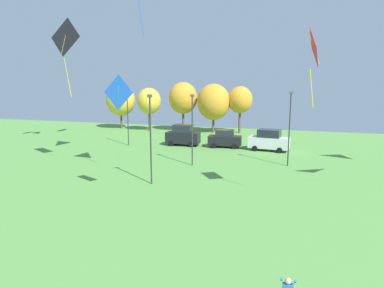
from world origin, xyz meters
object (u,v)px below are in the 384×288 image
(kite_flying_5, at_px, (65,39))
(treeline_tree_1, at_px, (149,101))
(parked_car_second_from_left, at_px, (225,139))
(light_post_0, at_px, (192,126))
(parked_car_third_from_left, at_px, (269,140))
(parked_car_leftmost, at_px, (183,135))
(light_post_1, at_px, (290,125))
(treeline_tree_0, at_px, (121,100))
(kite_flying_1, at_px, (118,92))
(kite_flying_10, at_px, (314,50))
(light_post_3, at_px, (151,135))
(light_post_2, at_px, (128,114))
(treeline_tree_2, at_px, (183,98))
(treeline_tree_4, at_px, (240,100))
(treeline_tree_3, at_px, (214,102))

(kite_flying_5, distance_m, treeline_tree_1, 26.77)
(parked_car_second_from_left, distance_m, light_post_0, 10.47)
(kite_flying_5, relative_size, parked_car_third_from_left, 1.44)
(parked_car_leftmost, xyz_separation_m, light_post_0, (4.30, -9.79, 2.51))
(light_post_1, distance_m, treeline_tree_0, 34.80)
(kite_flying_1, relative_size, treeline_tree_0, 0.30)
(kite_flying_10, height_order, parked_car_second_from_left, kite_flying_10)
(light_post_3, bearing_deg, treeline_tree_1, 114.67)
(parked_car_second_from_left, bearing_deg, light_post_2, -175.48)
(kite_flying_10, bearing_deg, light_post_0, 140.64)
(light_post_1, relative_size, treeline_tree_2, 0.88)
(kite_flying_5, bearing_deg, light_post_3, -14.18)
(parked_car_second_from_left, distance_m, light_post_3, 17.22)
(parked_car_third_from_left, distance_m, light_post_3, 18.21)
(treeline_tree_0, bearing_deg, kite_flying_5, -69.93)
(light_post_2, distance_m, treeline_tree_1, 13.62)
(kite_flying_10, bearing_deg, light_post_2, 142.52)
(kite_flying_5, bearing_deg, treeline_tree_0, 110.07)
(light_post_2, xyz_separation_m, treeline_tree_1, (-3.08, 13.24, 0.89))
(parked_car_leftmost, distance_m, treeline_tree_0, 20.25)
(kite_flying_10, distance_m, treeline_tree_2, 36.50)
(kite_flying_10, distance_m, parked_car_leftmost, 24.75)
(kite_flying_10, height_order, treeline_tree_0, kite_flying_10)
(parked_car_third_from_left, height_order, treeline_tree_2, treeline_tree_2)
(treeline_tree_2, bearing_deg, light_post_1, -49.02)
(parked_car_second_from_left, bearing_deg, parked_car_third_from_left, -11.41)
(kite_flying_10, bearing_deg, parked_car_second_from_left, 116.44)
(kite_flying_1, relative_size, parked_car_second_from_left, 0.55)
(kite_flying_10, bearing_deg, treeline_tree_4, 106.99)
(light_post_1, relative_size, treeline_tree_4, 0.96)
(kite_flying_1, height_order, parked_car_third_from_left, kite_flying_1)
(parked_car_third_from_left, bearing_deg, treeline_tree_0, 161.32)
(kite_flying_1, bearing_deg, kite_flying_10, 11.82)
(light_post_1, xyz_separation_m, treeline_tree_1, (-22.82, 18.59, 0.94))
(kite_flying_5, bearing_deg, light_post_1, 20.41)
(parked_car_leftmost, xyz_separation_m, light_post_2, (-6.65, -1.94, 2.69))
(treeline_tree_3, bearing_deg, treeline_tree_0, 179.37)
(parked_car_second_from_left, relative_size, treeline_tree_4, 0.57)
(parked_car_leftmost, bearing_deg, kite_flying_10, -53.59)
(parked_car_third_from_left, height_order, treeline_tree_3, treeline_tree_3)
(kite_flying_5, relative_size, treeline_tree_2, 0.86)
(treeline_tree_0, bearing_deg, parked_car_second_from_left, -30.12)
(kite_flying_1, height_order, light_post_2, kite_flying_1)
(light_post_1, distance_m, light_post_2, 20.45)
(parked_car_second_from_left, distance_m, parked_car_third_from_left, 5.37)
(parked_car_leftmost, bearing_deg, parked_car_third_from_left, -3.50)
(kite_flying_10, height_order, treeline_tree_4, kite_flying_10)
(kite_flying_5, height_order, light_post_1, kite_flying_5)
(light_post_2, bearing_deg, light_post_0, -35.64)
(parked_car_second_from_left, height_order, treeline_tree_1, treeline_tree_1)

